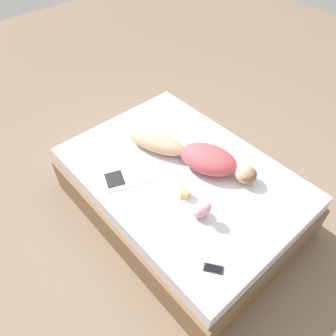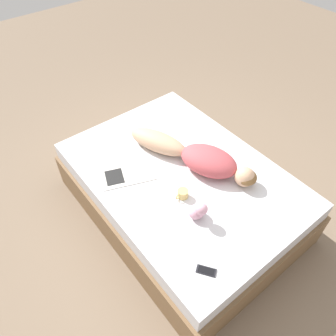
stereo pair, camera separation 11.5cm
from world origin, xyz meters
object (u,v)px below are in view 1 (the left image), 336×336
person (194,155)px  coffee_mug (185,193)px  open_magazine (127,176)px  cell_phone (213,269)px

person → coffee_mug: size_ratio=10.24×
open_magazine → coffee_mug: size_ratio=4.33×
open_magazine → person: bearing=176.4°
cell_phone → open_magazine: bearing=-128.7°
person → open_magazine: person is taller
person → cell_phone: person is taller
open_magazine → cell_phone: (0.07, 1.14, 0.00)m
person → cell_phone: size_ratio=8.45×
person → cell_phone: bearing=32.3°
open_magazine → cell_phone: bearing=107.7°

